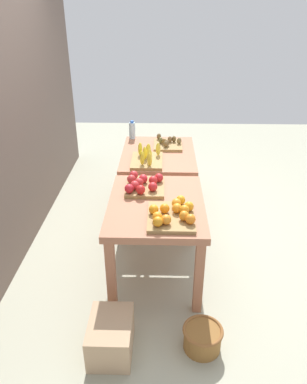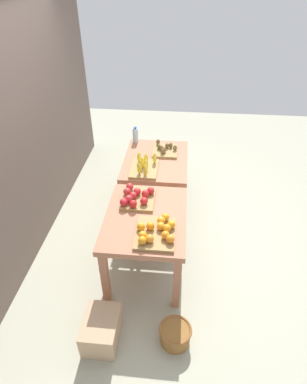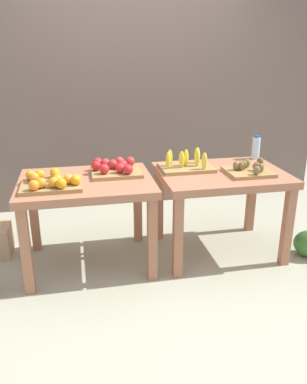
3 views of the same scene
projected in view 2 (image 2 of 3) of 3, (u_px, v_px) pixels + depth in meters
name	position (u px, v px, depth m)	size (l,w,h in m)	color
ground_plane	(152.00, 232.00, 3.98)	(8.00, 8.00, 0.00)	#AAAA92
back_wall	(19.00, 115.00, 3.20)	(4.40, 0.12, 3.00)	#6B594F
display_table_left	(146.00, 224.00, 3.16)	(1.04, 0.80, 0.74)	#A8694B
display_table_right	(156.00, 166.00, 4.06)	(1.04, 0.80, 0.74)	#A8694B
orange_bin	(156.00, 231.00, 2.86)	(0.45, 0.37, 0.11)	#9E7C48
apple_bin	(137.00, 197.00, 3.28)	(0.41, 0.36, 0.11)	#9E7C48
banana_crate	(144.00, 167.00, 3.76)	(0.44, 0.32, 0.17)	#9E7C48
kiwi_bin	(165.00, 150.00, 4.13)	(0.37, 0.33, 0.10)	#9E7C48
water_bottle	(135.00, 135.00, 4.33)	(0.07, 0.07, 0.22)	silver
watermelon_pile	(177.00, 164.00, 5.09)	(0.67, 0.39, 0.26)	#376C29
wicker_basket	(175.00, 334.00, 2.78)	(0.29, 0.29, 0.18)	brown
cardboard_produce_box	(102.00, 329.00, 2.78)	(0.40, 0.30, 0.27)	tan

